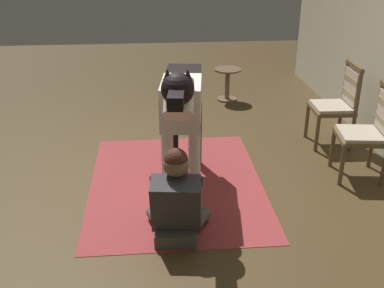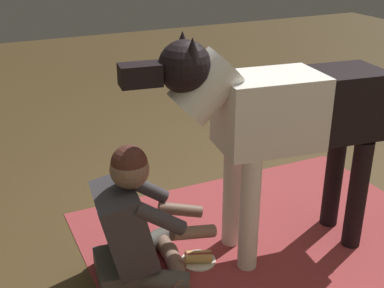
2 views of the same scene
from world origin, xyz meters
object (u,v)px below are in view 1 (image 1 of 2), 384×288
object	(u,v)px
dining_chair_right_of_pair	(370,128)
large_dog	(182,104)
round_side_table	(227,81)
dining_chair_left_of_pair	(340,101)
hot_dog_on_plate	(180,208)
person_sitting_on_floor	(177,201)

from	to	relation	value
dining_chair_right_of_pair	large_dog	bearing A→B (deg)	-88.88
large_dog	dining_chair_right_of_pair	bearing A→B (deg)	91.12
round_side_table	dining_chair_left_of_pair	bearing A→B (deg)	31.53
dining_chair_right_of_pair	round_side_table	distance (m)	2.76
round_side_table	hot_dog_on_plate	bearing A→B (deg)	-16.84
dining_chair_right_of_pair	round_side_table	size ratio (longest dim) A/B	2.01
person_sitting_on_floor	hot_dog_on_plate	distance (m)	0.48
dining_chair_left_of_pair	round_side_table	world-z (taller)	dining_chair_left_of_pair
person_sitting_on_floor	hot_dog_on_plate	world-z (taller)	person_sitting_on_floor
large_dog	hot_dog_on_plate	distance (m)	0.97
dining_chair_right_of_pair	person_sitting_on_floor	size ratio (longest dim) A/B	1.22
hot_dog_on_plate	round_side_table	world-z (taller)	round_side_table
dining_chair_right_of_pair	person_sitting_on_floor	bearing A→B (deg)	-66.41
dining_chair_right_of_pair	round_side_table	bearing A→B (deg)	-157.60
large_dog	dining_chair_left_of_pair	bearing A→B (deg)	114.47
round_side_table	large_dog	bearing A→B (deg)	-18.52
hot_dog_on_plate	round_side_table	bearing A→B (deg)	163.16
dining_chair_right_of_pair	round_side_table	xyz separation A→B (m)	(-2.54, -1.05, -0.25)
round_side_table	person_sitting_on_floor	bearing A→B (deg)	-15.82
person_sitting_on_floor	large_dog	distance (m)	1.01
dining_chair_right_of_pair	person_sitting_on_floor	world-z (taller)	dining_chair_right_of_pair
dining_chair_left_of_pair	dining_chair_right_of_pair	xyz separation A→B (m)	(0.83, -0.00, 0.00)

